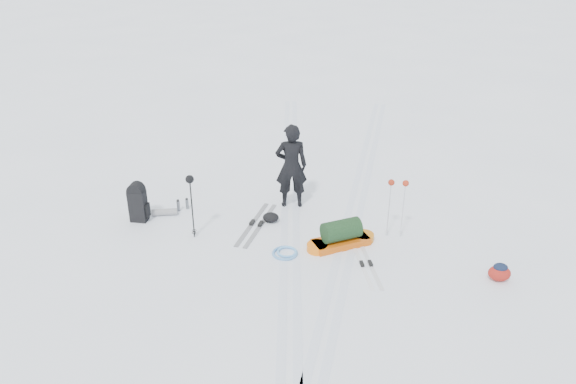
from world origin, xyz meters
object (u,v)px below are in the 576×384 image
Objects in this scene: skier at (291,166)px; expedition_rucksack at (141,203)px; ski_poles_black at (190,187)px; pulk_sled at (341,236)px.

skier is 3.21m from expedition_rucksack.
ski_poles_black is (1.22, -0.57, 0.68)m from expedition_rucksack.
skier is at bearing 63.01° from ski_poles_black.
ski_poles_black reaches higher than expedition_rucksack.
ski_poles_black is at bearing -20.67° from expedition_rucksack.
pulk_sled is (1.07, -1.58, -0.73)m from skier.
skier is 1.41× the size of ski_poles_black.
expedition_rucksack is 0.69× the size of ski_poles_black.
pulk_sled is at bearing -5.24° from expedition_rucksack.
skier is 2.04m from pulk_sled.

